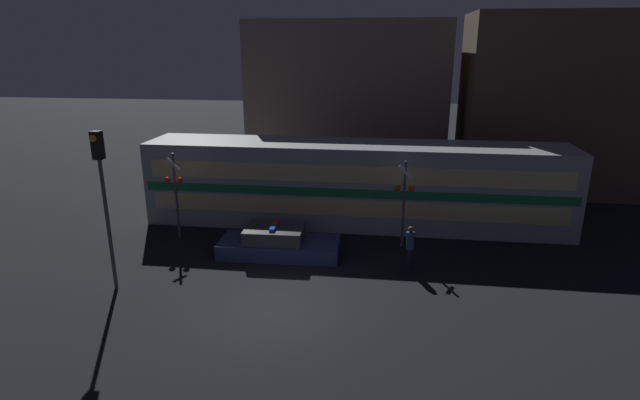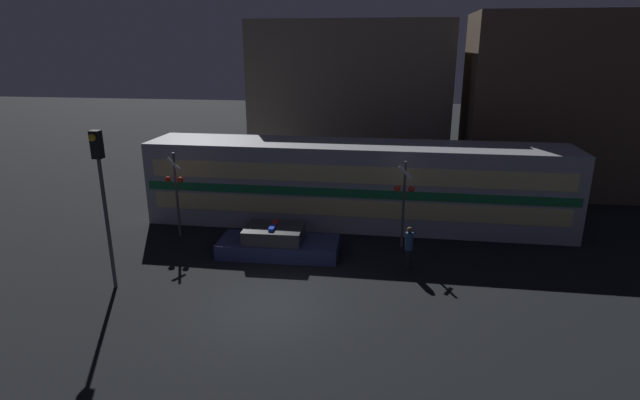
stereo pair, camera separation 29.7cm
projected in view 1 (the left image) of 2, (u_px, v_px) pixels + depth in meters
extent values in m
plane|color=black|center=(271.00, 308.00, 15.88)|extent=(120.00, 120.00, 0.00)
cube|color=#999EA5|center=(355.00, 184.00, 22.97)|extent=(19.10, 3.02, 3.79)
cube|color=#19723F|center=(353.00, 193.00, 21.53)|extent=(18.71, 0.03, 0.38)
cube|color=beige|center=(352.00, 208.00, 21.73)|extent=(18.14, 0.02, 0.76)
cube|color=beige|center=(353.00, 175.00, 21.28)|extent=(18.14, 0.02, 0.76)
cube|color=navy|center=(280.00, 247.00, 19.86)|extent=(4.79, 2.02, 0.62)
cube|color=#333338|center=(274.00, 234.00, 19.71)|extent=(2.32, 1.72, 0.54)
cube|color=blue|center=(273.00, 228.00, 19.34)|extent=(0.22, 0.57, 0.12)
cube|color=red|center=(276.00, 223.00, 19.88)|extent=(0.22, 0.57, 0.12)
cylinder|color=black|center=(409.00, 259.00, 18.57)|extent=(0.24, 0.24, 0.80)
cylinder|color=navy|center=(410.00, 241.00, 18.35)|extent=(0.28, 0.28, 0.67)
sphere|color=brown|center=(411.00, 229.00, 18.22)|extent=(0.22, 0.22, 0.22)
cylinder|color=#4C4C51|center=(404.00, 205.00, 20.23)|extent=(0.10, 0.10, 3.63)
sphere|color=red|center=(398.00, 188.00, 19.93)|extent=(0.25, 0.25, 0.25)
sphere|color=red|center=(412.00, 189.00, 19.86)|extent=(0.25, 0.25, 0.25)
cube|color=white|center=(405.00, 172.00, 19.76)|extent=(0.58, 0.03, 0.58)
cylinder|color=#4C4C51|center=(176.00, 196.00, 21.19)|extent=(0.10, 0.10, 3.74)
sphere|color=red|center=(167.00, 180.00, 20.88)|extent=(0.25, 0.25, 0.25)
sphere|color=red|center=(180.00, 180.00, 20.81)|extent=(0.25, 0.25, 0.25)
cube|color=white|center=(173.00, 164.00, 20.70)|extent=(0.58, 0.03, 0.58)
cylinder|color=#4C4C51|center=(108.00, 226.00, 16.52)|extent=(0.13, 0.13, 4.55)
cube|color=black|center=(97.00, 145.00, 15.71)|extent=(0.30, 0.30, 0.90)
sphere|color=gold|center=(93.00, 138.00, 15.45)|extent=(0.23, 0.23, 0.23)
cube|color=#726656|center=(348.00, 101.00, 31.02)|extent=(11.74, 6.04, 9.42)
cube|color=brown|center=(552.00, 104.00, 27.76)|extent=(9.49, 5.21, 9.71)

